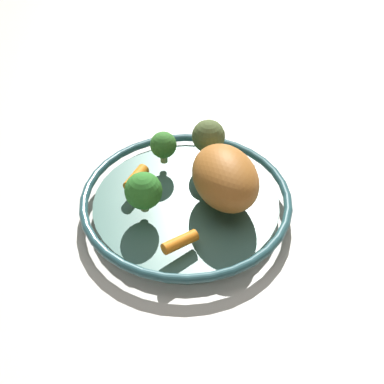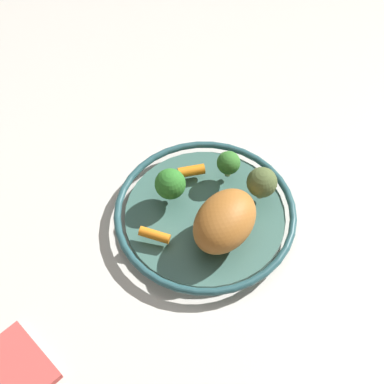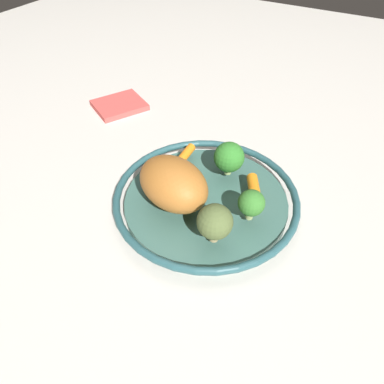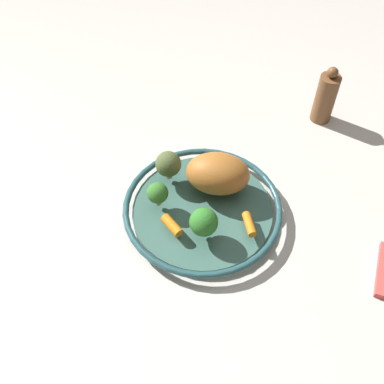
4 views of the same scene
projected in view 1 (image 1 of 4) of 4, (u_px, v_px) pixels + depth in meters
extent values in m
plane|color=beige|center=(186.00, 211.00, 0.84)|extent=(2.59, 2.59, 0.00)
cylinder|color=#3D665B|center=(186.00, 206.00, 0.84)|extent=(0.30, 0.30, 0.02)
torus|color=#285257|center=(186.00, 198.00, 0.82)|extent=(0.34, 0.34, 0.01)
ellipsoid|color=#AA6528|center=(225.00, 177.00, 0.79)|extent=(0.13, 0.16, 0.08)
cylinder|color=orange|center=(136.00, 178.00, 0.83)|extent=(0.05, 0.04, 0.02)
cylinder|color=orange|center=(180.00, 242.00, 0.73)|extent=(0.06, 0.02, 0.02)
cylinder|color=tan|center=(208.00, 152.00, 0.89)|extent=(0.01, 0.01, 0.02)
sphere|color=#4E5E32|center=(208.00, 136.00, 0.86)|extent=(0.06, 0.06, 0.06)
cylinder|color=#94AC66|center=(145.00, 206.00, 0.79)|extent=(0.01, 0.01, 0.01)
sphere|color=#2F7929|center=(143.00, 191.00, 0.77)|extent=(0.06, 0.06, 0.06)
cylinder|color=#98A866|center=(164.00, 158.00, 0.88)|extent=(0.01, 0.01, 0.02)
sphere|color=#34742A|center=(163.00, 145.00, 0.86)|extent=(0.04, 0.04, 0.04)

